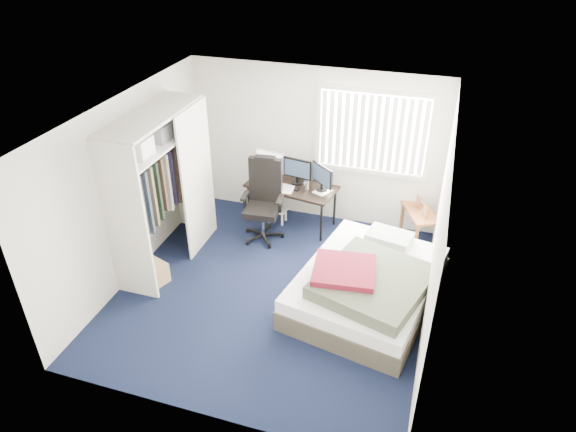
# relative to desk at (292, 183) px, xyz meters

# --- Properties ---
(ground) EXTENTS (4.20, 4.20, 0.00)m
(ground) POSITION_rel_desk_xyz_m (0.25, -1.75, -0.73)
(ground) COLOR black
(ground) RESTS_ON ground
(room_shell) EXTENTS (4.20, 4.20, 4.20)m
(room_shell) POSITION_rel_desk_xyz_m (0.25, -1.75, 0.78)
(room_shell) COLOR silver
(room_shell) RESTS_ON ground
(window_assembly) EXTENTS (1.72, 0.09, 1.32)m
(window_assembly) POSITION_rel_desk_xyz_m (1.15, 0.29, 0.87)
(window_assembly) COLOR white
(window_assembly) RESTS_ON ground
(closet) EXTENTS (0.64, 1.84, 2.22)m
(closet) POSITION_rel_desk_xyz_m (-1.42, -1.49, 0.62)
(closet) COLOR beige
(closet) RESTS_ON ground
(desk) EXTENTS (1.49, 0.88, 1.15)m
(desk) POSITION_rel_desk_xyz_m (0.00, 0.00, 0.00)
(desk) COLOR black
(desk) RESTS_ON ground
(office_chair) EXTENTS (0.66, 0.66, 1.30)m
(office_chair) POSITION_rel_desk_xyz_m (-0.31, -0.50, -0.23)
(office_chair) COLOR black
(office_chair) RESTS_ON ground
(footstool) EXTENTS (0.32, 0.27, 0.25)m
(footstool) POSITION_rel_desk_xyz_m (-0.24, -0.06, -0.54)
(footstool) COLOR white
(footstool) RESTS_ON ground
(nightstand) EXTENTS (0.65, 0.83, 0.69)m
(nightstand) POSITION_rel_desk_xyz_m (2.00, 0.09, -0.28)
(nightstand) COLOR brown
(nightstand) RESTS_ON ground
(bed) EXTENTS (1.99, 2.41, 0.70)m
(bed) POSITION_rel_desk_xyz_m (1.51, -1.62, -0.44)
(bed) COLOR #403A2E
(bed) RESTS_ON ground
(pine_box) EXTENTS (0.47, 0.41, 0.29)m
(pine_box) POSITION_rel_desk_xyz_m (-1.40, -2.06, -0.58)
(pine_box) COLOR #A58752
(pine_box) RESTS_ON ground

